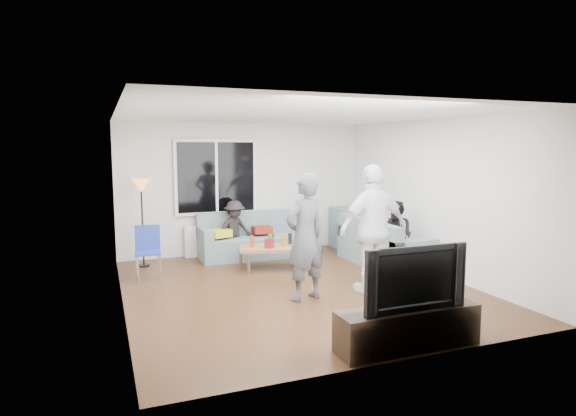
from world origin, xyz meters
name	(u,v)px	position (x,y,z in m)	size (l,w,h in m)	color
floor	(296,289)	(0.00, 0.00, -0.02)	(5.00, 5.50, 0.04)	#56351C
ceiling	(296,113)	(0.00, 0.00, 2.62)	(5.00, 5.50, 0.04)	white
wall_back	(245,188)	(0.00, 2.77, 1.30)	(5.00, 0.04, 2.60)	silver
wall_front	(405,233)	(0.00, -2.77, 1.30)	(5.00, 0.04, 2.60)	silver
wall_left	(118,211)	(-2.52, 0.00, 1.30)	(0.04, 5.50, 2.60)	silver
wall_right	(435,197)	(2.52, 0.00, 1.30)	(0.04, 5.50, 2.60)	silver
window_frame	(216,177)	(-0.60, 2.69, 1.55)	(1.62, 0.06, 1.47)	white
window_glass	(217,177)	(-0.60, 2.65, 1.55)	(1.50, 0.02, 1.35)	black
window_mullion	(217,177)	(-0.60, 2.64, 1.55)	(0.05, 0.03, 1.35)	white
radiator	(218,240)	(-0.60, 2.65, 0.31)	(1.30, 0.12, 0.62)	silver
potted_plant	(227,216)	(-0.42, 2.62, 0.78)	(0.18, 0.14, 0.32)	#316628
vase	(213,221)	(-0.69, 2.62, 0.70)	(0.16, 0.16, 0.17)	silver
sofa_back_section	(258,235)	(0.13, 2.27, 0.42)	(2.30, 0.85, 0.85)	slate
sofa_right_section	(384,242)	(2.02, 0.76, 0.42)	(0.85, 2.00, 0.85)	slate
sofa_corner	(356,228)	(2.28, 2.27, 0.42)	(0.85, 0.85, 0.85)	slate
cushion_yellow	(220,233)	(-0.65, 2.25, 0.51)	(0.38, 0.32, 0.14)	yellow
cushion_red	(262,230)	(0.22, 2.33, 0.51)	(0.36, 0.30, 0.13)	maroon
coffee_table	(272,258)	(0.04, 1.23, 0.20)	(1.10, 0.60, 0.40)	#A88A51
pitcher	(269,243)	(-0.04, 1.13, 0.49)	(0.17, 0.17, 0.17)	maroon
side_chair	(148,253)	(-2.05, 1.31, 0.43)	(0.40, 0.40, 0.86)	#253AA3
floor_lamp	(142,223)	(-2.05, 2.23, 0.78)	(0.32, 0.32, 1.56)	orange
player_left	(305,237)	(-0.10, -0.58, 0.89)	(0.65, 0.43, 1.78)	#47484C
player_right	(374,229)	(0.96, -0.62, 0.94)	(1.10, 0.46, 1.89)	white
spectator_right	(397,236)	(2.02, 0.35, 0.61)	(0.59, 0.46, 1.21)	black
spectator_back	(235,229)	(-0.34, 2.30, 0.56)	(0.72, 0.41, 1.11)	black
tv_console	(408,328)	(0.27, -2.50, 0.22)	(1.60, 0.40, 0.44)	#2E2117
television	(410,276)	(0.27, -2.50, 0.78)	(1.20, 0.16, 0.69)	black
bottle_e	(290,239)	(0.41, 1.30, 0.50)	(0.07, 0.07, 0.20)	black
bottle_b	(270,241)	(-0.04, 1.10, 0.52)	(0.08, 0.08, 0.24)	#24971B
bottle_c	(272,239)	(0.11, 1.43, 0.49)	(0.07, 0.07, 0.18)	black
bottle_d	(284,240)	(0.23, 1.14, 0.51)	(0.07, 0.07, 0.23)	orange
bottle_a	(252,242)	(-0.30, 1.29, 0.50)	(0.07, 0.07, 0.20)	#C2490B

